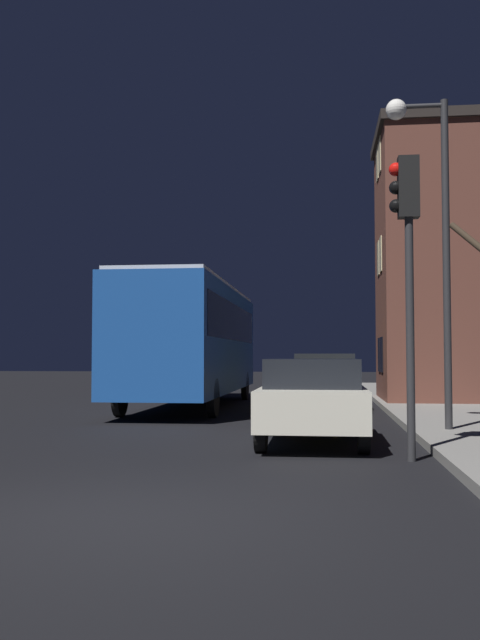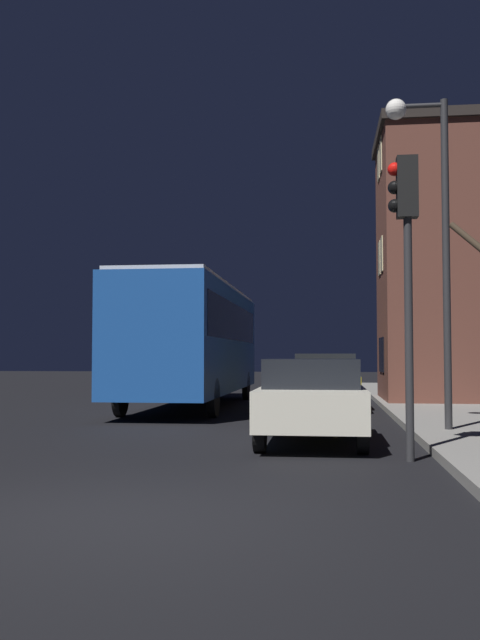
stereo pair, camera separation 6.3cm
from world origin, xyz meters
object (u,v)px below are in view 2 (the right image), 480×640
car_mid_lane (325,380)px  traffic_light (406,242)px  streetlamp (429,206)px  bus (194,335)px  car_near_lane (312,398)px

car_mid_lane → traffic_light: bearing=-83.1°
streetlamp → bus: size_ratio=0.57×
car_near_lane → car_mid_lane: car_mid_lane is taller
car_near_lane → car_mid_lane: bearing=88.4°
traffic_light → car_mid_lane: 10.13m
streetlamp → car_near_lane: streetlamp is taller
bus → streetlamp: bearing=-50.4°
streetlamp → car_near_lane: 4.40m
traffic_light → car_near_lane: size_ratio=1.15×
traffic_light → bus: 11.53m
car_near_lane → streetlamp: bearing=31.5°
traffic_light → car_near_lane: 3.34m
traffic_light → car_mid_lane: traffic_light is taller
car_mid_lane → bus: bearing=172.3°
bus → traffic_light: bearing=-63.9°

